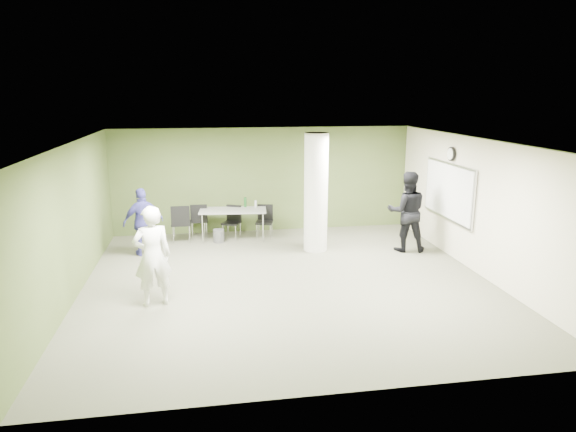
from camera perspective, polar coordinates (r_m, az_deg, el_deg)
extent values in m
plane|color=#4E4F3E|center=(10.39, -0.01, -7.27)|extent=(8.00, 8.00, 0.00)
plane|color=white|center=(9.75, -0.01, 8.29)|extent=(8.00, 8.00, 0.00)
cube|color=#4A5C2B|center=(13.87, -2.71, 4.03)|extent=(8.00, 2.80, 0.02)
cube|color=#4A5C2B|center=(10.15, -22.90, -0.61)|extent=(0.02, 8.00, 2.80)
cube|color=beige|center=(11.33, 20.38, 1.01)|extent=(0.02, 8.00, 2.80)
cylinder|color=silver|center=(12.09, 3.13, 2.60)|extent=(0.56, 0.56, 2.80)
cube|color=silver|center=(12.31, 17.41, 2.66)|extent=(0.04, 2.30, 1.30)
cube|color=white|center=(12.30, 17.31, 2.66)|extent=(0.02, 2.20, 1.20)
cylinder|color=black|center=(12.18, 17.70, 6.59)|extent=(0.05, 0.32, 0.32)
cylinder|color=white|center=(12.17, 17.57, 6.59)|extent=(0.02, 0.26, 0.26)
cube|color=gray|center=(13.12, -6.14, 0.64)|extent=(1.74, 0.89, 0.04)
cylinder|color=silver|center=(12.98, -9.48, -1.43)|extent=(0.04, 0.04, 0.76)
cylinder|color=silver|center=(12.92, -2.79, -1.33)|extent=(0.04, 0.04, 0.76)
cylinder|color=silver|center=(13.55, -9.25, -0.78)|extent=(0.04, 0.04, 0.76)
cylinder|color=silver|center=(13.49, -2.84, -0.68)|extent=(0.04, 0.04, 0.76)
cylinder|color=#194C1B|center=(13.35, -4.78, 1.54)|extent=(0.07, 0.07, 0.25)
cylinder|color=#B2B2B7|center=(13.30, -3.61, 1.36)|extent=(0.06, 0.06, 0.18)
cylinder|color=#4C4C4C|center=(13.10, -7.70, -2.19)|extent=(0.28, 0.28, 0.33)
cube|color=black|center=(13.26, -11.78, -0.81)|extent=(0.48, 0.48, 0.05)
cube|color=black|center=(12.99, -11.88, 0.07)|extent=(0.46, 0.05, 0.47)
cylinder|color=silver|center=(13.50, -10.85, -1.58)|extent=(0.02, 0.02, 0.45)
cylinder|color=silver|center=(13.53, -12.53, -1.63)|extent=(0.02, 0.02, 0.45)
cylinder|color=silver|center=(13.12, -10.91, -2.02)|extent=(0.02, 0.02, 0.45)
cylinder|color=silver|center=(13.15, -12.63, -2.08)|extent=(0.02, 0.02, 0.45)
cube|color=black|center=(13.63, -9.83, -0.46)|extent=(0.45, 0.45, 0.05)
cube|color=black|center=(13.38, -9.88, 0.33)|extent=(0.43, 0.04, 0.44)
cylinder|color=silver|center=(13.86, -9.02, -1.17)|extent=(0.02, 0.02, 0.42)
cylinder|color=silver|center=(13.87, -10.54, -1.22)|extent=(0.02, 0.02, 0.42)
cylinder|color=silver|center=(13.51, -9.02, -1.56)|extent=(0.02, 0.02, 0.42)
cylinder|color=silver|center=(13.52, -10.58, -1.62)|extent=(0.02, 0.02, 0.42)
cube|color=black|center=(13.33, -6.30, -0.77)|extent=(0.56, 0.56, 0.05)
cube|color=black|center=(13.45, -6.03, 0.37)|extent=(0.38, 0.20, 0.41)
cylinder|color=silver|center=(13.30, -7.25, -1.80)|extent=(0.02, 0.02, 0.39)
cylinder|color=silver|center=(13.17, -5.84, -1.91)|extent=(0.02, 0.02, 0.39)
cylinder|color=silver|center=(13.61, -6.69, -1.42)|extent=(0.02, 0.02, 0.39)
cylinder|color=silver|center=(13.48, -5.32, -1.53)|extent=(0.02, 0.02, 0.39)
cube|color=black|center=(13.33, -2.64, -0.70)|extent=(0.51, 0.51, 0.05)
cube|color=black|center=(13.46, -2.54, 0.45)|extent=(0.40, 0.14, 0.41)
cylinder|color=silver|center=(13.24, -3.48, -1.77)|extent=(0.02, 0.02, 0.39)
cylinder|color=silver|center=(13.20, -1.98, -1.81)|extent=(0.02, 0.02, 0.39)
cylinder|color=silver|center=(13.57, -3.26, -1.39)|extent=(0.02, 0.02, 0.39)
cylinder|color=silver|center=(13.53, -1.80, -1.42)|extent=(0.02, 0.02, 0.39)
imported|color=white|center=(9.31, -14.83, -4.34)|extent=(0.75, 0.58, 1.82)
imported|color=black|center=(12.44, 13.07, 0.48)|extent=(1.05, 0.89, 1.91)
imported|color=#3C3A90|center=(12.30, -15.78, -0.63)|extent=(1.00, 0.69, 1.58)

